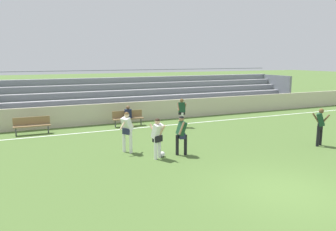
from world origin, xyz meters
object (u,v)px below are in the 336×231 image
(bleacher_stand, at_px, (154,94))
(player_dark_deep_cover, at_px, (181,132))
(player_white_on_ball, at_px, (157,135))
(player_dark_dropping_back, at_px, (320,124))
(player_white_overlapping, at_px, (127,128))
(soccer_ball, at_px, (162,154))
(spectator_seated, at_px, (128,114))
(player_dark_wide_left, at_px, (182,110))
(bench_far_left, at_px, (32,124))
(bench_near_bin, at_px, (128,117))

(bleacher_stand, height_order, player_dark_deep_cover, bleacher_stand)
(player_white_on_ball, height_order, player_dark_dropping_back, player_dark_dropping_back)
(player_dark_dropping_back, bearing_deg, player_dark_deep_cover, 168.73)
(player_white_overlapping, bearing_deg, soccer_ball, -46.78)
(spectator_seated, relative_size, player_dark_wide_left, 0.73)
(bench_far_left, height_order, player_dark_wide_left, player_dark_wide_left)
(player_dark_dropping_back, bearing_deg, player_white_on_ball, 170.75)
(player_white_overlapping, bearing_deg, player_dark_wide_left, 40.26)
(player_dark_deep_cover, distance_m, player_dark_dropping_back, 6.44)
(player_dark_wide_left, xyz_separation_m, soccer_ball, (-3.28, -4.87, -0.87))
(spectator_seated, xyz_separation_m, player_dark_dropping_back, (6.57, -7.66, 0.32))
(player_white_on_ball, distance_m, player_dark_wide_left, 6.12)
(bench_far_left, bearing_deg, soccer_ball, -54.35)
(bleacher_stand, bearing_deg, spectator_seated, -129.17)
(bleacher_stand, distance_m, player_dark_wide_left, 5.34)
(spectator_seated, xyz_separation_m, soccer_ball, (-0.56, -6.33, -0.59))
(player_dark_dropping_back, relative_size, player_white_overlapping, 0.99)
(player_white_on_ball, distance_m, player_dark_dropping_back, 7.49)
(player_white_overlapping, height_order, soccer_ball, player_white_overlapping)
(bleacher_stand, xyz_separation_m, soccer_ball, (-3.70, -10.18, -1.24))
(bleacher_stand, bearing_deg, bench_near_bin, -130.03)
(player_dark_wide_left, bearing_deg, spectator_seated, 151.80)
(player_white_overlapping, relative_size, soccer_ball, 7.83)
(bench_near_bin, height_order, bench_far_left, same)
(bench_near_bin, height_order, soccer_ball, bench_near_bin)
(player_dark_deep_cover, distance_m, soccer_ball, 1.18)
(player_white_on_ball, distance_m, player_dark_deep_cover, 1.07)
(bleacher_stand, xyz_separation_m, player_white_on_ball, (-3.96, -10.31, -0.39))
(spectator_seated, bearing_deg, player_dark_deep_cover, -87.74)
(spectator_seated, distance_m, player_white_overlapping, 5.43)
(bench_far_left, distance_m, player_dark_wide_left, 8.07)
(spectator_seated, height_order, player_white_overlapping, player_white_overlapping)
(bench_near_bin, xyz_separation_m, player_dark_wide_left, (2.72, -1.57, 0.44))
(bench_near_bin, relative_size, bench_far_left, 1.00)
(player_dark_deep_cover, bearing_deg, player_white_on_ball, -177.07)
(spectator_seated, xyz_separation_m, player_dark_deep_cover, (0.25, -6.40, 0.26))
(player_dark_wide_left, distance_m, soccer_ball, 5.94)
(player_white_on_ball, height_order, player_white_overlapping, player_white_overlapping)
(player_dark_deep_cover, height_order, player_white_overlapping, player_white_overlapping)
(bench_far_left, height_order, spectator_seated, spectator_seated)
(bench_near_bin, bearing_deg, bench_far_left, 180.00)
(player_dark_dropping_back, relative_size, player_dark_wide_left, 1.03)
(bench_far_left, xyz_separation_m, player_white_on_ball, (4.36, -6.57, 0.41))
(bench_far_left, relative_size, soccer_ball, 8.18)
(player_dark_deep_cover, height_order, player_dark_wide_left, player_dark_wide_left)
(bench_near_bin, relative_size, player_white_overlapping, 1.04)
(player_dark_dropping_back, distance_m, soccer_ball, 7.31)
(bench_far_left, bearing_deg, player_white_on_ball, -56.40)
(player_white_overlapping, bearing_deg, bench_far_left, 123.76)
(spectator_seated, height_order, player_dark_deep_cover, player_dark_deep_cover)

